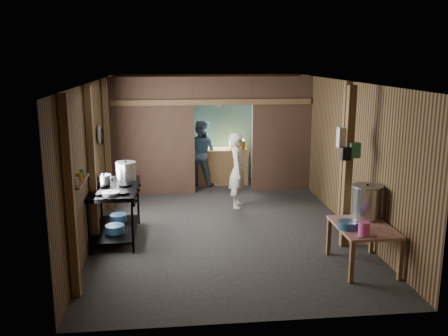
{
  "coord_description": "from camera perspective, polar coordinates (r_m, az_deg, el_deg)",
  "views": [
    {
      "loc": [
        -0.92,
        -8.63,
        3.03
      ],
      "look_at": [
        0.0,
        -0.2,
        1.1
      ],
      "focal_mm": 39.52,
      "sensor_mm": 36.0,
      "label": 1
    }
  ],
  "objects": [
    {
      "name": "wall_clock",
      "position": [
        12.14,
        -0.68,
        7.47
      ],
      "size": [
        0.2,
        0.03,
        0.2
      ],
      "primitive_type": "cylinder",
      "rotation": [
        1.57,
        0.0,
        0.0
      ],
      "color": "silver",
      "rests_on": "wall_back"
    },
    {
      "name": "knife",
      "position": [
        7.02,
        16.18,
        -7.67
      ],
      "size": [
        0.3,
        0.05,
        0.01
      ],
      "primitive_type": "cube",
      "rotation": [
        0.0,
        0.0,
        0.05
      ],
      "color": "#B3B3B9",
      "rests_on": "prep_table"
    },
    {
      "name": "partition_left",
      "position": [
        10.98,
        -8.28,
        3.61
      ],
      "size": [
        1.85,
        0.1,
        2.6
      ],
      "primitive_type": "cube",
      "color": "brown",
      "rests_on": "floor"
    },
    {
      "name": "frying_pan",
      "position": [
        7.92,
        -12.98,
        -2.85
      ],
      "size": [
        0.4,
        0.56,
        0.07
      ],
      "primitive_type": null,
      "rotation": [
        0.0,
        0.0,
        0.25
      ],
      "color": "gray",
      "rests_on": "gas_range"
    },
    {
      "name": "bag_white",
      "position": [
        7.99,
        13.77,
        3.45
      ],
      "size": [
        0.22,
        0.15,
        0.32
      ],
      "primitive_type": "cube",
      "color": "silver",
      "rests_on": "post_free"
    },
    {
      "name": "gas_range",
      "position": [
        8.53,
        -12.43,
        -5.05
      ],
      "size": [
        0.79,
        1.55,
        0.91
      ],
      "primitive_type": null,
      "color": "black",
      "rests_on": "floor"
    },
    {
      "name": "blue_tub_back",
      "position": [
        8.96,
        -12.12,
        -5.64
      ],
      "size": [
        0.3,
        0.3,
        0.12
      ],
      "primitive_type": "cylinder",
      "color": "navy",
      "rests_on": "gas_range"
    },
    {
      "name": "post_left_a",
      "position": [
        6.4,
        -17.36,
        -3.46
      ],
      "size": [
        0.1,
        0.12,
        2.6
      ],
      "primitive_type": "cube",
      "color": "brown",
      "rests_on": "floor"
    },
    {
      "name": "stove_pot_med",
      "position": [
        8.48,
        -13.69,
        -1.43
      ],
      "size": [
        0.27,
        0.27,
        0.2
      ],
      "primitive_type": null,
      "rotation": [
        0.0,
        0.0,
        0.19
      ],
      "color": "#B3B3B9",
      "rests_on": "gas_range"
    },
    {
      "name": "wall_back",
      "position": [
        12.29,
        -1.88,
        4.72
      ],
      "size": [
        4.5,
        0.0,
        2.6
      ],
      "primitive_type": "cube",
      "color": "brown",
      "rests_on": "ground"
    },
    {
      "name": "cross_beam",
      "position": [
        10.87,
        -1.36,
        7.64
      ],
      "size": [
        4.4,
        0.12,
        0.12
      ],
      "primitive_type": "cube",
      "color": "brown",
      "rests_on": "wall_left"
    },
    {
      "name": "prep_table",
      "position": [
        7.57,
        15.74,
        -8.72
      ],
      "size": [
        0.77,
        1.07,
        0.63
      ],
      "primitive_type": null,
      "color": "tan",
      "rests_on": "floor"
    },
    {
      "name": "pan_lid_small",
      "position": [
        9.63,
        -13.87,
        3.61
      ],
      "size": [
        0.03,
        0.3,
        0.3
      ],
      "primitive_type": "cylinder",
      "rotation": [
        0.0,
        1.57,
        0.0
      ],
      "color": "black",
      "rests_on": "wall_left"
    },
    {
      "name": "bag_black",
      "position": [
        7.88,
        13.94,
        1.61
      ],
      "size": [
        0.14,
        0.1,
        0.2
      ],
      "primitive_type": "cube",
      "color": "black",
      "rests_on": "post_free"
    },
    {
      "name": "stock_pot",
      "position": [
        7.76,
        16.16,
        -3.84
      ],
      "size": [
        0.56,
        0.56,
        0.53
      ],
      "primitive_type": null,
      "rotation": [
        0.0,
        0.0,
        0.26
      ],
      "color": "#B3B3B9",
      "rests_on": "prep_table"
    },
    {
      "name": "ceiling",
      "position": [
        8.69,
        -0.15,
        9.98
      ],
      "size": [
        4.5,
        7.0,
        0.0
      ],
      "primitive_type": "cube",
      "color": "#414141",
      "rests_on": "ground"
    },
    {
      "name": "turquoise_panel",
      "position": [
        12.24,
        -1.86,
        4.45
      ],
      "size": [
        4.4,
        0.06,
        2.5
      ],
      "primitive_type": "cube",
      "color": "#699C9B",
      "rests_on": "wall_back"
    },
    {
      "name": "jar_white",
      "position": [
        6.59,
        -16.8,
        -1.48
      ],
      "size": [
        0.07,
        0.07,
        0.1
      ],
      "primitive_type": "cylinder",
      "color": "silver",
      "rests_on": "wall_shelf"
    },
    {
      "name": "jar_yellow",
      "position": [
        6.83,
        -16.43,
        -0.96
      ],
      "size": [
        0.08,
        0.08,
        0.1
      ],
      "primitive_type": "cylinder",
      "color": "orange",
      "rests_on": "wall_shelf"
    },
    {
      "name": "back_counter",
      "position": [
        11.93,
        -0.21,
        0.21
      ],
      "size": [
        1.2,
        0.5,
        0.85
      ],
      "primitive_type": "cube",
      "color": "brown",
      "rests_on": "floor"
    },
    {
      "name": "post_left_c",
      "position": [
        10.06,
        -13.34,
        2.57
      ],
      "size": [
        0.1,
        0.12,
        2.6
      ],
      "primitive_type": "cube",
      "color": "brown",
      "rests_on": "floor"
    },
    {
      "name": "post_free",
      "position": [
        8.03,
        14.12,
        -0.02
      ],
      "size": [
        0.12,
        0.12,
        2.6
      ],
      "primitive_type": "cube",
      "color": "brown",
      "rests_on": "floor"
    },
    {
      "name": "partition_header",
      "position": [
        10.92,
        -0.06,
        8.98
      ],
      "size": [
        1.3,
        0.1,
        0.6
      ],
      "primitive_type": "cube",
      "color": "brown",
      "rests_on": "wall_back"
    },
    {
      "name": "wall_front",
      "position": [
        5.49,
        3.76,
        -5.56
      ],
      "size": [
        4.5,
        0.0,
        2.6
      ],
      "primitive_type": "cube",
      "color": "brown",
      "rests_on": "ground"
    },
    {
      "name": "floor",
      "position": [
        9.2,
        -0.14,
        -6.42
      ],
      "size": [
        4.5,
        7.0,
        0.0
      ],
      "primitive_type": "cube",
      "color": "black",
      "rests_on": "ground"
    },
    {
      "name": "yellow_tub",
      "position": [
        11.87,
        1.55,
        2.75
      ],
      "size": [
        0.38,
        0.38,
        0.21
      ],
      "primitive_type": "cylinder",
      "color": "orange",
      "rests_on": "back_counter"
    },
    {
      "name": "blue_tub_front",
      "position": [
        8.4,
        -12.52,
        -6.89
      ],
      "size": [
        0.32,
        0.32,
        0.13
      ],
      "primitive_type": "cylinder",
      "color": "navy",
      "rests_on": "gas_range"
    },
    {
      "name": "stove_pot_large",
      "position": [
        8.71,
        -11.27,
        -0.45
      ],
      "size": [
        0.37,
        0.37,
        0.35
      ],
      "primitive_type": null,
      "rotation": [
        0.0,
        0.0,
        0.05
      ],
      "color": "#B3B3B9",
      "rests_on": "gas_range"
    },
    {
      "name": "cook",
      "position": [
        9.99,
        1.65,
        -0.27
      ],
      "size": [
        0.48,
        0.63,
        1.54
      ],
      "primitive_type": "imported",
      "rotation": [
        0.0,
        0.0,
        1.34
      ],
      "color": "beige",
      "rests_on": "floor"
    },
    {
      "name": "wash_basin",
      "position": [
        7.28,
        14.18,
        -6.4
      ],
      "size": [
        0.29,
        0.29,
        0.11
      ],
      "primitive_type": "cylinder",
      "rotation": [
        0.0,
        0.0,
        0.02
      ],
      "color": "navy",
      "rests_on": "prep_table"
    },
    {
      "name": "pink_bucket",
      "position": [
        7.06,
        15.89,
        -6.76
      ],
      "size": [
        0.17,
        0.17,
        0.19
      ],
      "primitive_type": "cylinder",
      "rotation": [
        0.0,
        0.0,
        0.11
      ],
      "color": "#E04AA8",
      "rests_on": "prep_table"
    },
    {
      "name": "jar_green",
      "position": [
        7.04,
        -16.12,
        -0.54
      ],
      "size": [
        0.06,
        0.06,
        0.1
      ],
      "primitive_type": "cylinder",
      "color": "#2A784D",
      "rests_on": "wall_shelf"
    },
    {
      "name": "worker_back",
      "position": [
        11.76,
        -2.72,
        1.79
      ],
      "size": [
        0.94,
        0.85,
        1.57
      ],
      "primitive_type": "imported",
      "rotation": [
        0.0,
        0.0,
        2.72
      ],
      "color": "#456B81",
      "rests_on": "floor"
    },
    {
      "name": "post_right",
      "position": [
        9.15,
        13.71,
        1.55
      ],
      "size": [
        0.1,
        0.12,
        2.6
      ],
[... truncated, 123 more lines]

